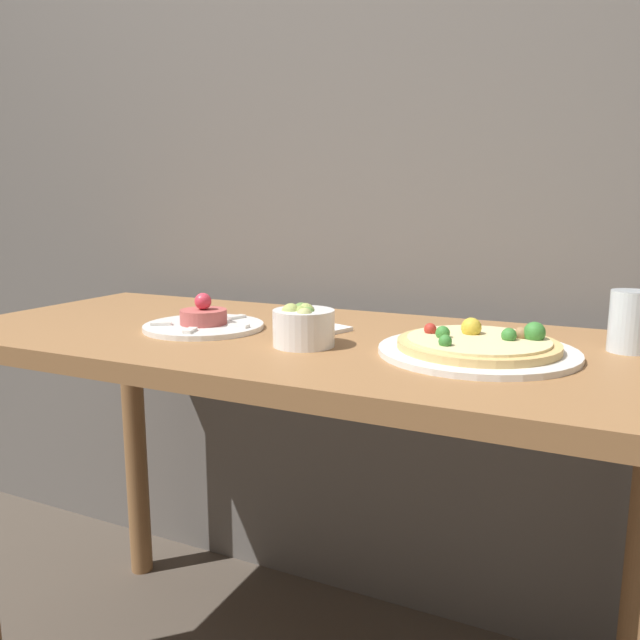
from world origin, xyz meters
TOP-DOWN VIEW (x-y plane):
  - back_wall at (0.00, 0.73)m, footprint 8.00×0.05m
  - dining_table at (0.00, 0.30)m, footprint 1.38×0.61m
  - pizza_plate at (0.35, 0.29)m, footprint 0.32×0.32m
  - tartare_plate at (-0.18, 0.27)m, footprint 0.23×0.23m
  - small_bowl at (0.06, 0.23)m, footprint 0.11×0.11m
  - drinking_glass at (0.57, 0.42)m, footprint 0.07×0.07m
  - napkin at (0.02, 0.37)m, footprint 0.15×0.12m

SIDE VIEW (x-z plane):
  - dining_table at x=0.00m, z-range 0.27..1.06m
  - napkin at x=0.02m, z-range 0.79..0.80m
  - tartare_plate at x=-0.18m, z-range 0.77..0.84m
  - pizza_plate at x=0.35m, z-range 0.78..0.83m
  - small_bowl at x=0.06m, z-range 0.79..0.87m
  - drinking_glass at x=0.57m, z-range 0.79..0.90m
  - back_wall at x=0.00m, z-range 0.00..2.60m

